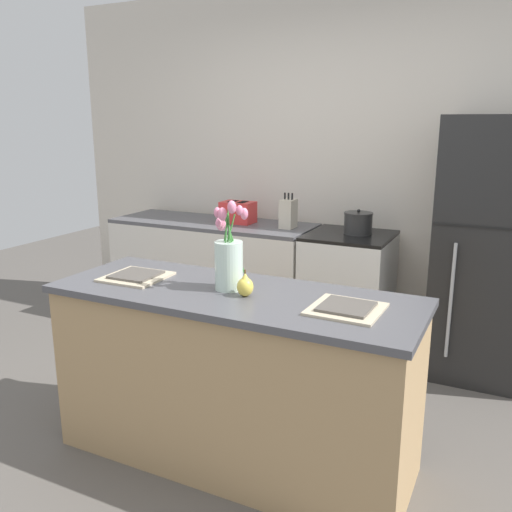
{
  "coord_description": "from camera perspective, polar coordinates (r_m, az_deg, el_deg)",
  "views": [
    {
      "loc": [
        1.18,
        -2.16,
        1.68
      ],
      "look_at": [
        0.0,
        0.25,
        1.01
      ],
      "focal_mm": 38.0,
      "sensor_mm": 36.0,
      "label": 1
    }
  ],
  "objects": [
    {
      "name": "plate_setting_right",
      "position": [
        2.37,
        9.48,
        -5.44
      ],
      "size": [
        0.31,
        0.31,
        0.02
      ],
      "color": "beige",
      "rests_on": "kitchen_island"
    },
    {
      "name": "toaster",
      "position": [
        4.37,
        -1.92,
        4.63
      ],
      "size": [
        0.28,
        0.18,
        0.17
      ],
      "color": "red",
      "rests_on": "back_counter"
    },
    {
      "name": "back_wall",
      "position": [
        4.34,
        10.37,
        9.43
      ],
      "size": [
        5.2,
        0.08,
        2.7
      ],
      "color": "silver",
      "rests_on": "ground_plane"
    },
    {
      "name": "kitchen_island",
      "position": [
        2.76,
        -2.34,
        -12.58
      ],
      "size": [
        1.8,
        0.66,
        0.89
      ],
      "color": "tan",
      "rests_on": "ground_plane"
    },
    {
      "name": "stove_range",
      "position": [
        4.11,
        9.6,
        -3.75
      ],
      "size": [
        0.6,
        0.61,
        0.88
      ],
      "color": "silver",
      "rests_on": "ground_plane"
    },
    {
      "name": "knife_block",
      "position": [
        4.16,
        3.42,
        4.48
      ],
      "size": [
        0.1,
        0.14,
        0.27
      ],
      "color": "beige",
      "rests_on": "back_counter"
    },
    {
      "name": "refrigerator",
      "position": [
        3.86,
        23.5,
        0.54
      ],
      "size": [
        0.68,
        0.67,
        1.72
      ],
      "color": "black",
      "rests_on": "ground_plane"
    },
    {
      "name": "ground_plane",
      "position": [
        2.99,
        -2.25,
        -20.26
      ],
      "size": [
        10.0,
        10.0,
        0.0
      ],
      "primitive_type": "plane",
      "color": "#59544F"
    },
    {
      "name": "plate_setting_left",
      "position": [
        2.88,
        -12.51,
        -2.08
      ],
      "size": [
        0.31,
        0.31,
        0.02
      ],
      "color": "beige",
      "rests_on": "kitchen_island"
    },
    {
      "name": "pear_figurine",
      "position": [
        2.51,
        -1.15,
        -3.15
      ],
      "size": [
        0.08,
        0.08,
        0.13
      ],
      "color": "#E5CC4C",
      "rests_on": "kitchen_island"
    },
    {
      "name": "cooking_pot",
      "position": [
        4.01,
        10.7,
        3.43
      ],
      "size": [
        0.21,
        0.21,
        0.18
      ],
      "color": "#2D2D2D",
      "rests_on": "stove_range"
    },
    {
      "name": "back_counter",
      "position": [
        4.56,
        -4.5,
        -1.81
      ],
      "size": [
        1.68,
        0.6,
        0.88
      ],
      "color": "silver",
      "rests_on": "ground_plane"
    },
    {
      "name": "flower_vase",
      "position": [
        2.59,
        -2.89,
        -0.28
      ],
      "size": [
        0.16,
        0.17,
        0.44
      ],
      "color": "silver",
      "rests_on": "kitchen_island"
    }
  ]
}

